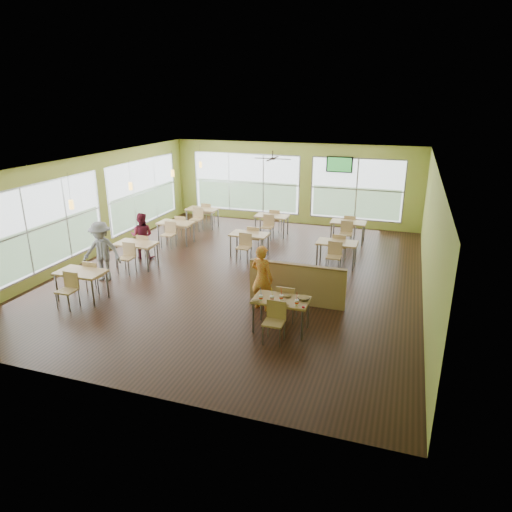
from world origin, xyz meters
name	(u,v)px	position (x,y,z in m)	size (l,w,h in m)	color
room	(242,220)	(0.00, 0.00, 1.60)	(12.00, 12.04, 3.20)	black
window_bays	(202,197)	(-2.65, 3.08, 1.48)	(9.24, 10.24, 2.38)	white
main_table	(281,304)	(2.00, -3.00, 0.63)	(1.22, 1.52, 0.87)	tan
half_wall_divider	(297,284)	(2.00, -1.55, 0.52)	(2.40, 0.14, 1.04)	tan
dining_tables	(230,233)	(-1.05, 1.71, 0.63)	(6.92, 8.72, 0.87)	tan
pendant_lights	(152,179)	(-3.20, 0.68, 2.45)	(0.11, 7.31, 0.86)	#2D2119
ceiling_fan	(273,159)	(0.00, 3.00, 2.95)	(1.25, 1.25, 0.29)	#2D2119
tv_backwall	(339,165)	(1.80, 5.90, 2.45)	(1.00, 0.07, 0.60)	black
man_plaid	(262,278)	(1.28, -2.11, 0.81)	(0.59, 0.39, 1.61)	#D54717
patron_maroon	(142,236)	(-3.44, 0.23, 0.74)	(0.72, 0.56, 1.48)	maroon
patron_grey	(102,251)	(-3.49, -1.73, 0.84)	(1.09, 0.63, 1.68)	slate
cup_blue	(261,298)	(1.61, -3.22, 0.82)	(0.09, 0.09, 0.33)	white
cup_yellow	(272,298)	(1.85, -3.19, 0.82)	(0.10, 0.10, 0.34)	white
cup_red_near	(281,297)	(2.02, -3.06, 0.82)	(0.09, 0.09, 0.33)	white
cup_red_far	(297,302)	(2.39, -3.21, 0.82)	(0.09, 0.09, 0.33)	white
food_basket	(304,298)	(2.47, -2.88, 0.78)	(0.27, 0.27, 0.06)	black
ketchup_cup	(303,307)	(2.55, -3.27, 0.76)	(0.06, 0.06, 0.03)	#B1030D
wrapper_left	(255,301)	(1.52, -3.30, 0.77)	(0.16, 0.14, 0.04)	#A88751
wrapper_mid	(287,296)	(2.08, -2.85, 0.77)	(0.20, 0.18, 0.05)	#A88751
wrapper_right	(286,305)	(2.19, -3.30, 0.77)	(0.13, 0.12, 0.03)	#A88751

